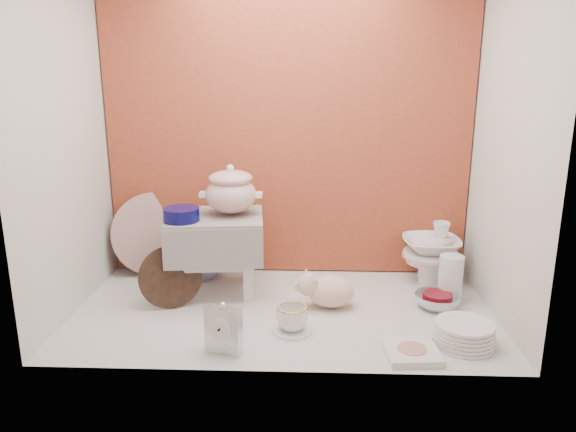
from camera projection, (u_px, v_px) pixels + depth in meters
The scene contains 17 objects.
ground at pixel (283, 310), 2.37m from camera, with size 1.80×1.80×0.00m, color silver.
niche_shell at pixel (285, 90), 2.30m from camera, with size 1.86×1.03×1.53m.
step_stool at pixel (216, 254), 2.52m from camera, with size 0.43×0.37×0.37m, color silver, non-canonical shape.
soup_tureen at pixel (231, 190), 2.46m from camera, with size 0.27×0.27×0.23m, color white, non-canonical shape.
cobalt_bowl at pixel (181, 214), 2.37m from camera, with size 0.16×0.16×0.06m, color #0A0946.
floral_platter at pixel (154, 234), 2.76m from camera, with size 0.42×0.11×0.41m, color silver, non-canonical shape.
blue_white_vase at pixel (201, 256), 2.71m from camera, with size 0.22×0.22×0.23m, color silver.
lacquer_tray at pixel (171, 277), 2.37m from camera, with size 0.28×0.06×0.28m, color black, non-canonical shape.
mantel_clock at pixel (223, 328), 1.99m from camera, with size 0.14×0.05×0.20m, color silver.
plush_pig at pixel (331, 291), 2.37m from camera, with size 0.26×0.18×0.16m, color beige.
teacup_saucer at pixel (292, 331), 2.17m from camera, with size 0.16×0.16×0.01m, color white.
gold_rim_teacup at pixel (292, 318), 2.16m from camera, with size 0.13×0.13×0.10m, color white.
lattice_dish at pixel (412, 352), 1.99m from camera, with size 0.19×0.19×0.03m, color white.
dinner_plate_stack at pixel (464, 334), 2.06m from camera, with size 0.24×0.24×0.09m, color white.
crystal_bowl at pixel (437, 301), 2.38m from camera, with size 0.20×0.20×0.06m, color silver.
clear_glass_vase at pixel (450, 279), 2.43m from camera, with size 0.11×0.11×0.22m, color silver.
porcelain_tower at pixel (431, 253), 2.63m from camera, with size 0.27×0.27×0.31m, color white, non-canonical shape.
Camera 1 is at (0.10, -2.18, 1.01)m, focal length 33.90 mm.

